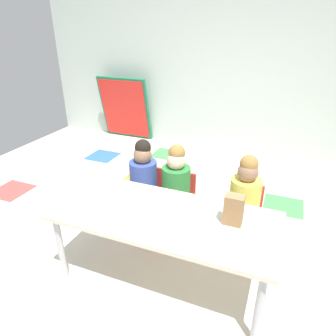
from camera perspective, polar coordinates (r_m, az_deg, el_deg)
The scene contains 11 objects.
ground_plane at distance 3.07m, azimuth 2.59°, elevation -12.21°, with size 6.58×4.86×0.02m.
back_wall at distance 4.83m, azimuth 13.21°, elevation 17.65°, with size 6.58×0.10×2.52m, color #B2C1B7.
craft_table at distance 2.27m, azimuth -0.75°, elevation -9.77°, with size 1.66×0.72×0.61m.
seated_child_near_camera at distance 2.90m, azimuth -4.57°, elevation -1.57°, with size 0.32×0.31×0.92m.
seated_child_middle_seat at distance 2.78m, azimuth 1.58°, elevation -2.74°, with size 0.32×0.32×0.92m.
seated_child_far_right at distance 2.65m, azimuth 14.30°, elevation -5.05°, with size 0.32×0.31×0.92m.
folded_activity_table at distance 5.41m, azimuth -8.12°, elevation 11.02°, with size 0.90×0.29×1.09m.
paper_bag_brown at distance 2.13m, azimuth 12.27°, elevation -7.68°, with size 0.13×0.09×0.22m, color #9E754C.
paper_plate_near_edge at distance 2.30m, azimuth -9.17°, elevation -7.94°, with size 0.18×0.18×0.01m, color white.
paper_plate_center_table at distance 2.18m, azimuth 2.02°, elevation -9.63°, with size 0.18×0.18×0.01m, color white.
donut_powdered_on_plate at distance 2.29m, azimuth -9.20°, elevation -7.54°, with size 0.11×0.11×0.03m, color white.
Camera 1 is at (0.78, -2.30, 1.87)m, focal length 32.39 mm.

